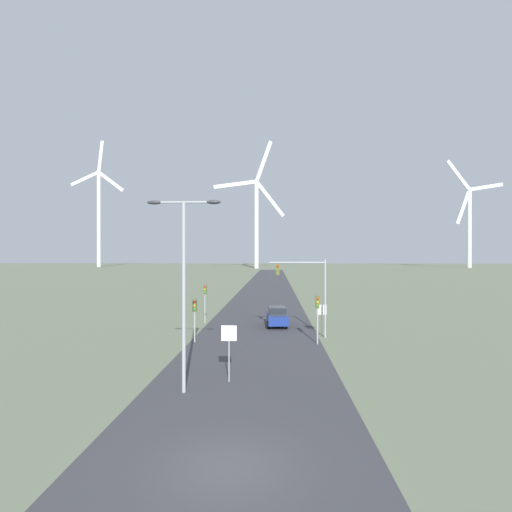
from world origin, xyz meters
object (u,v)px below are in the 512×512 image
object	(u,v)px
streetlamp	(184,270)
traffic_light_post_mid_left	(205,295)
car_approaching	(277,316)
wind_turbine_center	(469,219)
traffic_light_mast_overhead	(306,282)
traffic_light_post_near_right	(317,309)
stop_sign_far	(322,314)
wind_turbine_far_left	(99,210)
traffic_light_post_near_left	(195,311)
wind_turbine_left	(256,213)
stop_sign_near	(229,342)

from	to	relation	value
streetlamp	traffic_light_post_mid_left	size ratio (longest dim) A/B	2.48
car_approaching	wind_turbine_center	bearing A→B (deg)	60.05
traffic_light_post_mid_left	traffic_light_mast_overhead	world-z (taller)	traffic_light_mast_overhead
streetlamp	traffic_light_post_near_right	size ratio (longest dim) A/B	2.60
stop_sign_far	traffic_light_post_mid_left	distance (m)	11.99
traffic_light_mast_overhead	wind_turbine_far_left	world-z (taller)	wind_turbine_far_left
traffic_light_post_near_left	wind_turbine_center	world-z (taller)	wind_turbine_center
traffic_light_post_near_left	wind_turbine_far_left	bearing A→B (deg)	116.02
car_approaching	wind_turbine_center	size ratio (longest dim) A/B	0.07
traffic_light_post_near_left	traffic_light_post_mid_left	world-z (taller)	traffic_light_post_mid_left
traffic_light_mast_overhead	wind_turbine_left	xyz separation A→B (m)	(-11.52, 166.18, 22.89)
streetlamp	stop_sign_near	world-z (taller)	streetlamp
wind_turbine_far_left	streetlamp	bearing A→B (deg)	-64.83
traffic_light_post_mid_left	traffic_light_mast_overhead	xyz separation A→B (m)	(9.31, -6.25, 1.71)
traffic_light_mast_overhead	traffic_light_post_mid_left	bearing A→B (deg)	146.13
streetlamp	car_approaching	world-z (taller)	streetlamp
traffic_light_post_mid_left	traffic_light_mast_overhead	distance (m)	11.34
streetlamp	wind_turbine_center	distance (m)	222.76
stop_sign_far	traffic_light_post_near_right	xyz separation A→B (m)	(-0.68, -3.24, 0.86)
traffic_light_post_near_left	traffic_light_mast_overhead	size ratio (longest dim) A/B	0.52
traffic_light_post_mid_left	wind_turbine_far_left	bearing A→B (deg)	116.89
stop_sign_far	traffic_light_post_near_left	distance (m)	10.42
wind_turbine_left	wind_turbine_center	xyz separation A→B (m)	(110.98, 15.34, -1.69)
traffic_light_post_near_left	traffic_light_post_mid_left	size ratio (longest dim) A/B	0.86
streetlamp	traffic_light_post_near_right	world-z (taller)	streetlamp
stop_sign_near	traffic_light_post_near_right	xyz separation A→B (m)	(5.58, 9.10, 0.56)
traffic_light_post_near_left	car_approaching	size ratio (longest dim) A/B	0.77
traffic_light_mast_overhead	stop_sign_far	bearing A→B (deg)	31.78
wind_turbine_far_left	wind_turbine_center	distance (m)	201.12
traffic_light_post_near_left	streetlamp	bearing A→B (deg)	-81.23
streetlamp	wind_turbine_center	bearing A→B (deg)	61.35
traffic_light_post_near_left	wind_turbine_far_left	size ratio (longest dim) A/B	0.05
streetlamp	traffic_light_post_mid_left	world-z (taller)	streetlamp
traffic_light_post_near_right	car_approaching	xyz separation A→B (m)	(-2.95, 7.31, -1.71)
traffic_light_post_near_right	stop_sign_near	bearing A→B (deg)	-121.54
car_approaching	wind_turbine_center	xyz separation A→B (m)	(101.75, 176.61, 24.75)
stop_sign_far	traffic_light_post_near_left	xyz separation A→B (m)	(-9.97, -2.98, 0.61)
streetlamp	wind_turbine_far_left	size ratio (longest dim) A/B	0.13
car_approaching	wind_turbine_far_left	bearing A→B (deg)	118.44
stop_sign_near	wind_turbine_far_left	world-z (taller)	wind_turbine_far_left
streetlamp	traffic_light_mast_overhead	bearing A→B (deg)	62.33
stop_sign_near	wind_turbine_center	xyz separation A→B (m)	(104.38, 193.02, 23.60)
traffic_light_post_mid_left	wind_turbine_left	bearing A→B (deg)	90.79
wind_turbine_center	wind_turbine_far_left	bearing A→B (deg)	178.15
streetlamp	traffic_light_post_mid_left	distance (m)	19.84
streetlamp	stop_sign_near	xyz separation A→B (m)	(2.00, 1.70, -3.85)
wind_turbine_far_left	wind_turbine_left	xyz separation A→B (m)	(89.94, -21.81, -4.60)
traffic_light_post_near_left	wind_turbine_center	bearing A→B (deg)	59.52
stop_sign_near	streetlamp	bearing A→B (deg)	-139.66
stop_sign_near	wind_turbine_center	distance (m)	220.70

